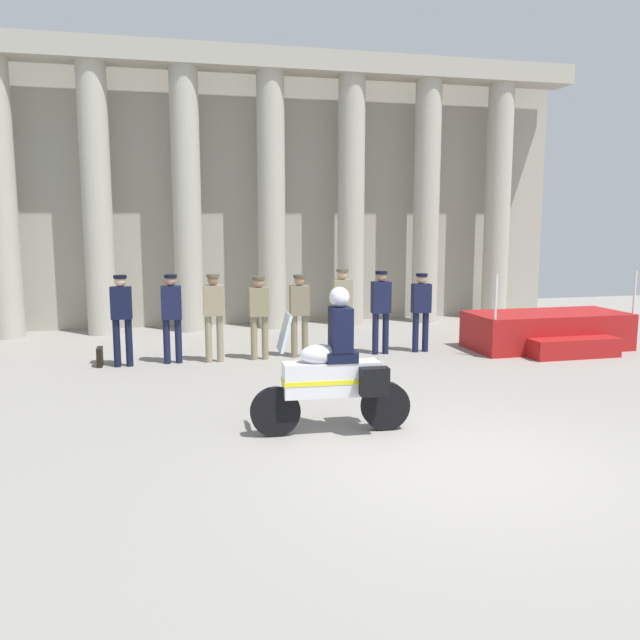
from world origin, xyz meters
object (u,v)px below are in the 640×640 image
object	(u,v)px
officer_in_row_2	(214,310)
officer_in_row_3	(259,311)
officer_in_row_6	(381,305)
briefcase_on_ground	(100,357)
officer_in_row_0	(122,313)
officer_in_row_5	(342,305)
reviewing_stand	(549,332)
officer_in_row_7	(421,306)
motorcycle_with_rider	(337,373)
officer_in_row_4	(299,309)
officer_in_row_1	(172,311)

from	to	relation	value
officer_in_row_2	officer_in_row_3	distance (m)	0.89
officer_in_row_6	briefcase_on_ground	bearing A→B (deg)	0.15
officer_in_row_0	officer_in_row_5	world-z (taller)	officer_in_row_5
reviewing_stand	officer_in_row_7	bearing A→B (deg)	172.26
officer_in_row_6	officer_in_row_2	bearing A→B (deg)	1.31
motorcycle_with_rider	briefcase_on_ground	size ratio (longest dim) A/B	5.82
officer_in_row_0	officer_in_row_3	xyz separation A→B (m)	(2.58, 0.01, -0.05)
officer_in_row_6	officer_in_row_7	bearing A→B (deg)	-176.83
officer_in_row_2	briefcase_on_ground	bearing A→B (deg)	-1.69
motorcycle_with_rider	officer_in_row_6	bearing A→B (deg)	-112.18
reviewing_stand	officer_in_row_7	size ratio (longest dim) A/B	2.04
officer_in_row_4	officer_in_row_6	bearing A→B (deg)	178.82
officer_in_row_2	officer_in_row_4	xyz separation A→B (m)	(1.70, 0.06, -0.03)
officer_in_row_6	officer_in_row_7	xyz separation A→B (m)	(0.89, 0.02, -0.04)
officer_in_row_4	officer_in_row_5	distance (m)	0.87
officer_in_row_4	reviewing_stand	bearing A→B (deg)	177.01
briefcase_on_ground	officer_in_row_3	bearing A→B (deg)	-2.01
reviewing_stand	officer_in_row_5	xyz separation A→B (m)	(-4.48, 0.36, 0.67)
officer_in_row_2	officer_in_row_0	bearing A→B (deg)	1.35
officer_in_row_4	briefcase_on_ground	size ratio (longest dim) A/B	4.61
officer_in_row_3	officer_in_row_5	size ratio (longest dim) A/B	0.93
officer_in_row_2	officer_in_row_4	bearing A→B (deg)	-176.22
reviewing_stand	officer_in_row_1	bearing A→B (deg)	176.64
officer_in_row_6	officer_in_row_0	bearing A→B (deg)	1.33
officer_in_row_6	officer_in_row_3	bearing A→B (deg)	0.70
officer_in_row_2	motorcycle_with_rider	distance (m)	4.86
briefcase_on_ground	officer_in_row_6	bearing A→B (deg)	-1.55
officer_in_row_3	briefcase_on_ground	world-z (taller)	officer_in_row_3
officer_in_row_4	briefcase_on_ground	distance (m)	3.92
officer_in_row_1	briefcase_on_ground	world-z (taller)	officer_in_row_1
officer_in_row_1	officer_in_row_6	size ratio (longest dim) A/B	1.00
officer_in_row_5	officer_in_row_7	size ratio (longest dim) A/B	1.08
motorcycle_with_rider	officer_in_row_1	bearing A→B (deg)	-64.76
officer_in_row_1	officer_in_row_6	bearing A→B (deg)	-179.75
officer_in_row_7	officer_in_row_4	bearing A→B (deg)	0.32
reviewing_stand	officer_in_row_7	world-z (taller)	reviewing_stand
officer_in_row_1	briefcase_on_ground	xyz separation A→B (m)	(-1.35, 0.04, -0.83)
reviewing_stand	officer_in_row_1	world-z (taller)	officer_in_row_1
officer_in_row_7	briefcase_on_ground	distance (m)	6.45
officer_in_row_7	briefcase_on_ground	xyz separation A→B (m)	(-6.40, 0.13, -0.79)
officer_in_row_0	officer_in_row_3	bearing A→B (deg)	-178.07
officer_in_row_1	officer_in_row_6	world-z (taller)	officer_in_row_1
reviewing_stand	motorcycle_with_rider	size ratio (longest dim) A/B	1.60
officer_in_row_1	officer_in_row_3	size ratio (longest dim) A/B	1.04
officer_in_row_0	motorcycle_with_rider	distance (m)	5.53
officer_in_row_0	motorcycle_with_rider	xyz separation A→B (m)	(2.87, -4.73, -0.23)
reviewing_stand	briefcase_on_ground	world-z (taller)	reviewing_stand
reviewing_stand	officer_in_row_6	size ratio (longest dim) A/B	1.96
officer_in_row_7	officer_in_row_5	bearing A→B (deg)	2.28
officer_in_row_5	motorcycle_with_rider	distance (m)	4.91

